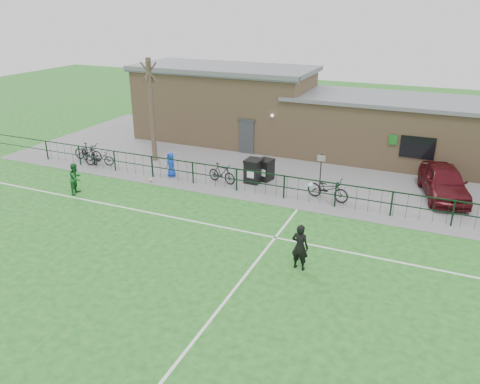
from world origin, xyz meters
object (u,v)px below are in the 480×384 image
at_px(bare_tree, 152,111).
at_px(bicycle_b, 89,153).
at_px(sign_post, 320,173).
at_px(outfield_player, 76,178).
at_px(bicycle_d, 222,173).
at_px(wheelie_bin_left, 265,170).
at_px(bicycle_e, 328,189).
at_px(bicycle_a, 88,152).
at_px(ball_ground, 150,180).
at_px(spectator_child, 171,164).
at_px(wheelie_bin_right, 254,172).
at_px(car_maroon, 444,182).
at_px(bicycle_c, 99,158).

xyz_separation_m(bare_tree, bicycle_b, (-3.24, -2.00, -2.39)).
bearing_deg(sign_post, outfield_player, -155.46).
bearing_deg(bicycle_b, bicycle_d, -64.84).
height_order(wheelie_bin_left, bicycle_e, bicycle_e).
xyz_separation_m(wheelie_bin_left, bicycle_a, (-10.91, -1.13, -0.01)).
relative_size(wheelie_bin_left, ball_ground, 5.14).
distance_m(sign_post, bicycle_d, 5.13).
bearing_deg(bare_tree, wheelie_bin_left, -3.86).
bearing_deg(bicycle_b, spectator_child, -66.40).
xyz_separation_m(wheelie_bin_right, outfield_player, (-7.47, -4.93, 0.18)).
bearing_deg(bicycle_e, car_maroon, -51.46).
bearing_deg(bicycle_c, wheelie_bin_left, -100.53).
bearing_deg(car_maroon, bicycle_b, 174.23).
bearing_deg(sign_post, ball_ground, -165.36).
height_order(bare_tree, wheelie_bin_right, bare_tree).
height_order(wheelie_bin_left, bicycle_d, wheelie_bin_left).
bearing_deg(bicycle_b, bicycle_e, -65.46).
bearing_deg(sign_post, bicycle_a, -177.25).
distance_m(wheelie_bin_right, bicycle_c, 9.29).
relative_size(wheelie_bin_left, bicycle_e, 0.51).
relative_size(bicycle_a, bicycle_b, 1.02).
xyz_separation_m(sign_post, bicycle_e, (0.61, -0.86, -0.45)).
height_order(car_maroon, bicycle_c, car_maroon).
relative_size(bicycle_a, bicycle_c, 1.19).
distance_m(bicycle_e, ball_ground, 9.30).
bearing_deg(car_maroon, bicycle_e, -166.69).
bearing_deg(spectator_child, sign_post, 29.50).
relative_size(bicycle_b, bicycle_d, 1.14).
height_order(car_maroon, bicycle_d, car_maroon).
distance_m(bare_tree, bicycle_a, 4.68).
xyz_separation_m(car_maroon, ball_ground, (-14.23, -3.99, -0.69)).
xyz_separation_m(wheelie_bin_right, car_maroon, (9.19, 1.85, 0.19)).
bearing_deg(wheelie_bin_right, outfield_player, -143.93).
height_order(sign_post, spectator_child, sign_post).
bearing_deg(sign_post, spectator_child, -172.42).
xyz_separation_m(bicycle_d, spectator_child, (-2.95, -0.22, 0.15)).
bearing_deg(spectator_child, bicycle_b, -158.26).
distance_m(wheelie_bin_left, bicycle_a, 10.96).
xyz_separation_m(wheelie_bin_left, ball_ground, (-5.49, -2.70, -0.45)).
bearing_deg(ball_ground, wheelie_bin_left, 26.21).
distance_m(bicycle_b, ball_ground, 5.19).
relative_size(sign_post, bicycle_c, 1.19).
bearing_deg(wheelie_bin_right, spectator_child, -165.08).
distance_m(car_maroon, spectator_child, 13.92).
height_order(bicycle_a, outfield_player, outfield_player).
height_order(bare_tree, bicycle_a, bare_tree).
distance_m(bicycle_e, spectator_child, 8.60).
bearing_deg(bicycle_d, bare_tree, 84.36).
distance_m(bicycle_d, spectator_child, 2.96).
distance_m(wheelie_bin_right, bicycle_d, 1.68).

